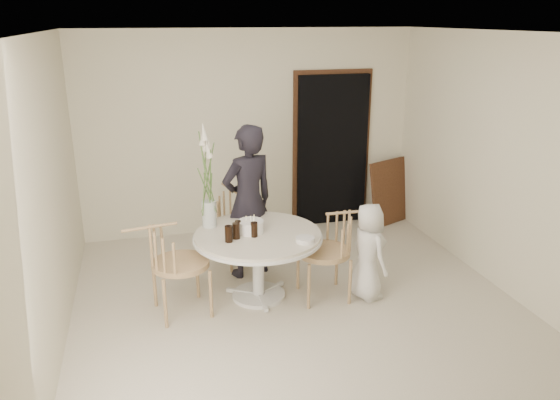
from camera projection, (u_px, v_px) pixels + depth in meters
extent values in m
plane|color=beige|center=(297.00, 304.00, 5.67)|extent=(4.50, 4.50, 0.00)
plane|color=white|center=(300.00, 32.00, 4.81)|extent=(4.50, 4.50, 0.00)
plane|color=beige|center=(250.00, 133.00, 7.30)|extent=(4.50, 0.00, 4.50)
plane|color=beige|center=(408.00, 285.00, 3.17)|extent=(4.50, 0.00, 4.50)
plane|color=beige|center=(48.00, 198.00, 4.69)|extent=(0.00, 4.50, 4.50)
plane|color=beige|center=(501.00, 164.00, 5.78)|extent=(0.00, 4.50, 4.50)
cube|color=black|center=(332.00, 151.00, 7.62)|extent=(1.00, 0.10, 2.10)
cube|color=#57311D|center=(331.00, 146.00, 7.63)|extent=(1.12, 0.03, 2.22)
cylinder|color=silver|center=(259.00, 295.00, 5.81)|extent=(0.56, 0.56, 0.04)
cylinder|color=silver|center=(258.00, 267.00, 5.70)|extent=(0.12, 0.12, 0.65)
cylinder|color=silver|center=(258.00, 237.00, 5.59)|extent=(1.33, 1.33, 0.03)
cylinder|color=beige|center=(258.00, 235.00, 5.59)|extent=(1.30, 1.30, 0.04)
cube|color=#57311D|center=(389.00, 192.00, 7.78)|extent=(0.71, 0.47, 0.91)
cylinder|color=tan|center=(231.00, 254.00, 6.29)|extent=(0.03, 0.03, 0.46)
cylinder|color=tan|center=(262.00, 247.00, 6.48)|extent=(0.03, 0.03, 0.46)
cylinder|color=tan|center=(217.00, 242.00, 6.63)|extent=(0.03, 0.03, 0.46)
cylinder|color=tan|center=(248.00, 236.00, 6.82)|extent=(0.03, 0.03, 0.46)
cylinder|color=tan|center=(239.00, 225.00, 6.48)|extent=(0.51, 0.51, 0.05)
cylinder|color=tan|center=(298.00, 268.00, 5.90)|extent=(0.03, 0.03, 0.49)
cylinder|color=tan|center=(309.00, 287.00, 5.50)|extent=(0.03, 0.03, 0.49)
cylinder|color=tan|center=(337.00, 264.00, 5.99)|extent=(0.03, 0.03, 0.49)
cylinder|color=tan|center=(350.00, 282.00, 5.59)|extent=(0.03, 0.03, 0.49)
cylinder|color=tan|center=(324.00, 252.00, 5.66)|extent=(0.55, 0.55, 0.05)
cylinder|color=tan|center=(211.00, 294.00, 5.33)|extent=(0.03, 0.03, 0.51)
cylinder|color=tan|center=(197.00, 275.00, 5.72)|extent=(0.03, 0.03, 0.51)
cylinder|color=tan|center=(165.00, 304.00, 5.15)|extent=(0.03, 0.03, 0.51)
cylinder|color=tan|center=(155.00, 284.00, 5.54)|extent=(0.03, 0.03, 0.51)
cylinder|color=tan|center=(181.00, 264.00, 5.35)|extent=(0.56, 0.56, 0.06)
imported|color=black|center=(248.00, 202.00, 6.07)|extent=(0.74, 0.62, 1.75)
imported|color=silver|center=(368.00, 252.00, 5.65)|extent=(0.43, 0.57, 1.04)
cylinder|color=silver|center=(251.00, 227.00, 5.58)|extent=(0.26, 0.26, 0.13)
cylinder|color=beige|center=(251.00, 218.00, 5.55)|extent=(0.01, 0.01, 0.05)
cylinder|color=beige|center=(254.00, 217.00, 5.59)|extent=(0.01, 0.01, 0.05)
cylinder|color=beige|center=(246.00, 218.00, 5.56)|extent=(0.01, 0.01, 0.05)
cylinder|color=beige|center=(254.00, 220.00, 5.51)|extent=(0.01, 0.01, 0.05)
cylinder|color=black|center=(229.00, 234.00, 5.34)|extent=(0.09, 0.09, 0.17)
cylinder|color=black|center=(236.00, 231.00, 5.41)|extent=(0.10, 0.10, 0.16)
cylinder|color=black|center=(238.00, 227.00, 5.55)|extent=(0.07, 0.07, 0.14)
cylinder|color=black|center=(254.00, 230.00, 5.46)|extent=(0.09, 0.09, 0.15)
cylinder|color=silver|center=(305.00, 240.00, 5.35)|extent=(0.22, 0.22, 0.05)
cylinder|color=silver|center=(209.00, 214.00, 5.71)|extent=(0.15, 0.15, 0.28)
cylinder|color=#44682C|center=(211.00, 182.00, 5.61)|extent=(0.01, 0.01, 0.70)
cone|color=silver|center=(209.00, 148.00, 5.50)|extent=(0.07, 0.07, 0.18)
cylinder|color=#44682C|center=(208.00, 178.00, 5.62)|extent=(0.01, 0.01, 0.76)
cone|color=silver|center=(206.00, 142.00, 5.50)|extent=(0.07, 0.07, 0.18)
cylinder|color=#44682C|center=(205.00, 176.00, 5.59)|extent=(0.01, 0.01, 0.82)
cone|color=silver|center=(203.00, 137.00, 5.46)|extent=(0.07, 0.07, 0.18)
cylinder|color=#44682C|center=(206.00, 174.00, 5.55)|extent=(0.01, 0.01, 0.88)
cone|color=silver|center=(204.00, 131.00, 5.41)|extent=(0.07, 0.07, 0.18)
cylinder|color=#44682C|center=(209.00, 182.00, 5.58)|extent=(0.01, 0.01, 0.70)
cone|color=silver|center=(208.00, 149.00, 5.47)|extent=(0.07, 0.07, 0.18)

